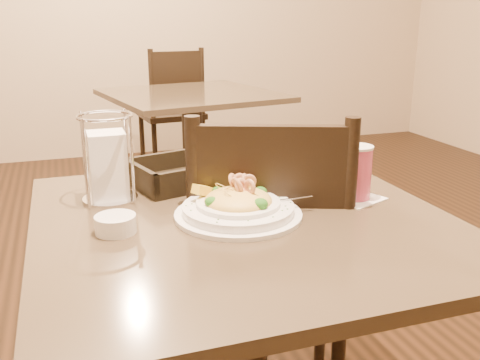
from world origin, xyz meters
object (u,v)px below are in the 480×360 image
object	(u,v)px
drink_glass	(356,173)
butter_ramekin	(116,224)
main_table	(243,307)
dining_chair_near	(268,266)
dining_chair_far	(173,109)
background_table	(192,131)
pasta_bowl	(238,206)
napkin_caddy	(108,164)
side_plate	(255,177)
bread_basket	(180,175)

from	to	relation	value
drink_glass	butter_ramekin	xyz separation A→B (m)	(-0.58, -0.03, -0.05)
main_table	butter_ramekin	size ratio (longest dim) A/B	10.63
dining_chair_near	dining_chair_far	distance (m)	2.58
main_table	background_table	size ratio (longest dim) A/B	0.86
pasta_bowl	drink_glass	distance (m)	0.31
dining_chair_far	napkin_caddy	size ratio (longest dim) A/B	4.40
background_table	dining_chair_near	world-z (taller)	dining_chair_near
dining_chair_near	side_plate	size ratio (longest dim) A/B	5.42
background_table	main_table	bearing A→B (deg)	-100.33
bread_basket	side_plate	bearing A→B (deg)	-7.04
dining_chair_far	bread_basket	bearing A→B (deg)	73.37
pasta_bowl	bread_basket	bearing A→B (deg)	103.83
dining_chair_near	side_plate	xyz separation A→B (m)	(-0.01, 0.09, 0.23)
background_table	dining_chair_far	xyz separation A→B (m)	(0.04, 0.77, 0.01)
main_table	bread_basket	bearing A→B (deg)	105.54
side_plate	butter_ramekin	xyz separation A→B (m)	(-0.40, -0.26, 0.01)
dining_chair_far	side_plate	distance (m)	2.50
dining_chair_near	napkin_caddy	distance (m)	0.51
background_table	napkin_caddy	xyz separation A→B (m)	(-0.62, -1.75, 0.32)
main_table	dining_chair_far	xyz separation A→B (m)	(0.40, 2.73, 0.01)
side_plate	butter_ramekin	distance (m)	0.48
background_table	drink_glass	xyz separation A→B (m)	(-0.06, -1.93, 0.29)
background_table	drink_glass	bearing A→B (deg)	-91.73
main_table	drink_glass	size ratio (longest dim) A/B	5.91
pasta_bowl	drink_glass	size ratio (longest dim) A/B	2.07
main_table	butter_ramekin	bearing A→B (deg)	-179.93
background_table	bread_basket	xyz separation A→B (m)	(-0.44, -1.67, 0.25)
main_table	pasta_bowl	size ratio (longest dim) A/B	2.86
main_table	dining_chair_far	world-z (taller)	dining_chair_far
main_table	background_table	xyz separation A→B (m)	(0.36, 1.96, 0.00)
side_plate	butter_ramekin	bearing A→B (deg)	-147.08
pasta_bowl	napkin_caddy	distance (m)	0.34
dining_chair_far	bread_basket	world-z (taller)	dining_chair_far
main_table	bread_basket	size ratio (longest dim) A/B	3.19
background_table	pasta_bowl	xyz separation A→B (m)	(-0.37, -1.95, 0.25)
dining_chair_far	bread_basket	xyz separation A→B (m)	(-0.48, -2.44, 0.24)
dining_chair_far	main_table	bearing A→B (deg)	76.12
dining_chair_near	dining_chair_far	bearing A→B (deg)	-75.34
dining_chair_far	napkin_caddy	bearing A→B (deg)	69.61
drink_glass	napkin_caddy	size ratio (longest dim) A/B	0.72
bread_basket	side_plate	size ratio (longest dim) A/B	1.64
background_table	side_plate	distance (m)	1.73
pasta_bowl	side_plate	distance (m)	0.29
background_table	butter_ramekin	xyz separation A→B (m)	(-0.63, -1.96, 0.24)
background_table	pasta_bowl	bearing A→B (deg)	-100.62
background_table	drink_glass	distance (m)	1.95
dining_chair_near	pasta_bowl	xyz separation A→B (m)	(-0.14, -0.16, 0.25)
main_table	napkin_caddy	size ratio (longest dim) A/B	4.25
napkin_caddy	pasta_bowl	bearing A→B (deg)	-39.08
dining_chair_far	napkin_caddy	distance (m)	2.62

